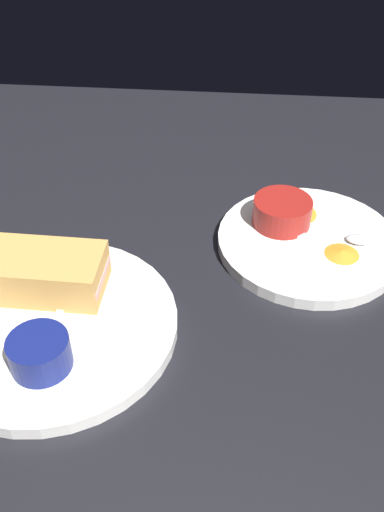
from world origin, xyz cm
name	(u,v)px	position (x,y,z in cm)	size (l,w,h in cm)	color
ground_plane	(127,285)	(0.00, 0.00, -1.50)	(110.00, 110.00, 3.00)	black
plate_sandwich_main	(52,325)	(-6.50, -9.67, 0.80)	(27.93, 27.93, 1.60)	white
sandwich_half_near	(47,273)	(-8.04, -4.59, 4.00)	(13.40, 7.86, 4.80)	tan
ramekin_dark_sauce	(40,352)	(-5.64, -15.90, 3.55)	(6.28, 6.28, 3.62)	navy
spoon_by_dark_ramekin	(55,325)	(-5.75, -10.70, 1.96)	(2.26, 9.88, 0.80)	silver
plate_chips_companion	(308,242)	(22.83, 7.80, 0.80)	(23.63, 23.63, 1.60)	white
ramekin_light_gravy	(282,211)	(19.28, 10.75, 3.52)	(7.76, 7.76, 3.56)	maroon
spoon_by_gravy_ramekin	(348,239)	(27.81, 7.58, 1.96)	(9.91, 2.34, 0.80)	silver
plantain_chip_scatter	(303,223)	(22.23, 10.46, 1.90)	(12.22, 14.07, 0.60)	orange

